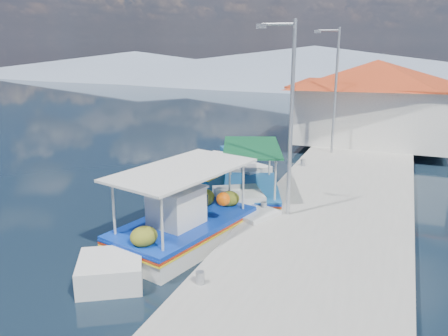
% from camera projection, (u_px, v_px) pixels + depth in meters
% --- Properties ---
extents(ground, '(160.00, 160.00, 0.00)m').
position_uv_depth(ground, '(132.00, 230.00, 14.64)').
color(ground, black).
rests_on(ground, ground).
extents(quay, '(5.00, 44.00, 0.50)m').
position_uv_depth(quay, '(345.00, 190.00, 17.85)').
color(quay, '#9F9D94').
rests_on(quay, ground).
extents(bollards, '(0.20, 17.20, 0.30)m').
position_uv_depth(bollards, '(288.00, 179.00, 17.82)').
color(bollards, '#A5A8AD').
rests_on(bollards, quay).
extents(main_caique, '(3.54, 7.71, 2.61)m').
position_uv_depth(main_caique, '(184.00, 227.00, 13.61)').
color(main_caique, silver).
rests_on(main_caique, ground).
extents(caique_green_canopy, '(3.38, 6.19, 2.46)m').
position_uv_depth(caique_green_canopy, '(252.00, 195.00, 16.94)').
color(caique_green_canopy, silver).
rests_on(caique_green_canopy, ground).
extents(caique_blue_hull, '(2.57, 6.61, 1.19)m').
position_uv_depth(caique_blue_hull, '(212.00, 171.00, 20.10)').
color(caique_blue_hull, '#1A5D9F').
rests_on(caique_blue_hull, ground).
extents(harbor_building, '(10.49, 10.49, 4.40)m').
position_uv_depth(harbor_building, '(375.00, 99.00, 25.12)').
color(harbor_building, silver).
rests_on(harbor_building, quay).
extents(lamp_post_near, '(1.21, 0.14, 6.00)m').
position_uv_depth(lamp_post_near, '(289.00, 110.00, 13.80)').
color(lamp_post_near, '#A5A8AD').
rests_on(lamp_post_near, quay).
extents(lamp_post_far, '(1.21, 0.14, 6.00)m').
position_uv_depth(lamp_post_far, '(334.00, 85.00, 21.85)').
color(lamp_post_far, '#A5A8AD').
rests_on(lamp_post_far, quay).
extents(mountain_ridge, '(171.40, 96.00, 5.50)m').
position_uv_depth(mountain_ridge, '(399.00, 70.00, 61.90)').
color(mountain_ridge, gray).
rests_on(mountain_ridge, ground).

